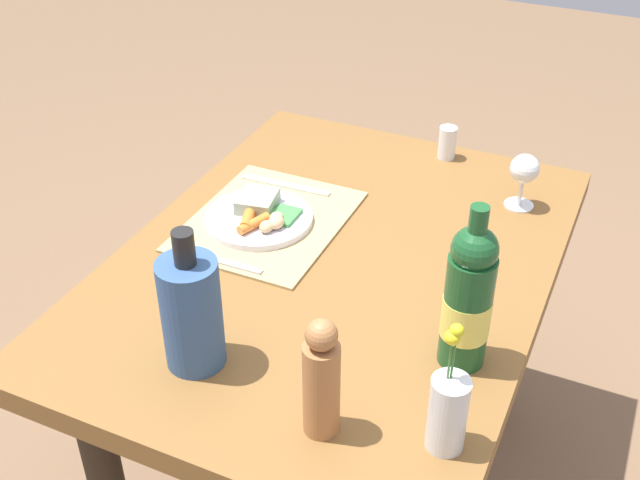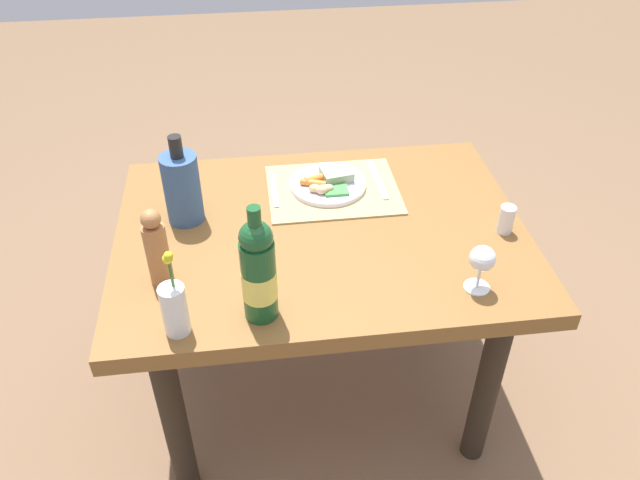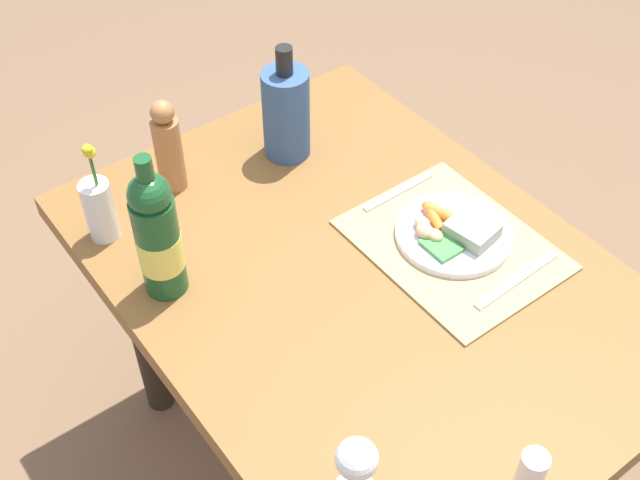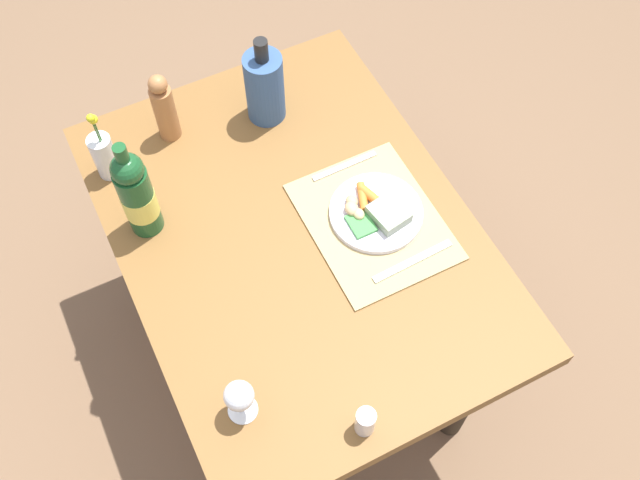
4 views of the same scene
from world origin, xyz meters
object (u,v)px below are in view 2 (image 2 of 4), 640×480
at_px(dining_table, 321,257).
at_px(flower_vase, 174,308).
at_px(dinner_plate, 328,183).
at_px(fork, 378,180).
at_px(wine_bottle, 259,272).
at_px(salt_shaker, 506,219).
at_px(pepper_mill, 157,248).
at_px(cooler_bottle, 182,187).
at_px(knife, 274,190).
at_px(wine_glass, 482,260).

relative_size(dining_table, flower_vase, 4.96).
distance_m(dining_table, dinner_plate, 0.24).
bearing_deg(fork, wine_bottle, 51.54).
xyz_separation_m(salt_shaker, pepper_mill, (0.92, 0.08, 0.06)).
xyz_separation_m(cooler_bottle, pepper_mill, (0.05, 0.26, -0.00)).
bearing_deg(wine_bottle, knife, -97.34).
distance_m(dinner_plate, cooler_bottle, 0.44).
xyz_separation_m(cooler_bottle, wine_glass, (-0.72, 0.38, -0.02)).
bearing_deg(wine_glass, cooler_bottle, -28.12).
bearing_deg(cooler_bottle, dinner_plate, -166.26).
bearing_deg(flower_vase, salt_shaker, -163.07).
bearing_deg(cooler_bottle, knife, -158.14).
height_order(cooler_bottle, salt_shaker, cooler_bottle).
bearing_deg(wine_bottle, pepper_mill, -32.25).
bearing_deg(cooler_bottle, fork, -168.43).
relative_size(dinner_plate, fork, 1.07).
distance_m(knife, cooler_bottle, 0.29).
bearing_deg(knife, dining_table, 120.09).
bearing_deg(dinner_plate, pepper_mill, 37.36).
xyz_separation_m(cooler_bottle, flower_vase, (0.00, 0.44, -0.03)).
relative_size(dinner_plate, cooler_bottle, 0.88).
relative_size(wine_glass, wine_bottle, 0.41).
height_order(wine_glass, pepper_mill, pepper_mill).
relative_size(knife, salt_shaker, 2.25).
bearing_deg(dining_table, wine_glass, 140.20).
height_order(dinner_plate, wine_glass, wine_glass).
bearing_deg(wine_glass, flower_vase, 4.13).
bearing_deg(knife, flower_vase, 63.78).
height_order(knife, pepper_mill, pepper_mill).
distance_m(cooler_bottle, wine_glass, 0.82).
bearing_deg(cooler_bottle, wine_glass, 151.88).
distance_m(wine_glass, pepper_mill, 0.78).
xyz_separation_m(salt_shaker, wine_bottle, (0.68, 0.23, 0.09)).
bearing_deg(dining_table, cooler_bottle, -14.22).
relative_size(knife, cooler_bottle, 0.69).
height_order(fork, wine_glass, wine_glass).
bearing_deg(wine_bottle, wine_glass, -177.65).
distance_m(flower_vase, wine_glass, 0.72).
bearing_deg(wine_glass, salt_shaker, -124.83).
height_order(knife, wine_glass, wine_glass).
relative_size(wine_bottle, pepper_mill, 1.43).
relative_size(knife, wine_bottle, 0.59).
relative_size(flower_vase, salt_shaker, 2.82).
height_order(dining_table, wine_bottle, wine_bottle).
distance_m(knife, wine_bottle, 0.53).
distance_m(knife, pepper_mill, 0.48).
height_order(dinner_plate, knife, dinner_plate).
bearing_deg(pepper_mill, dining_table, -159.04).
xyz_separation_m(flower_vase, wine_glass, (-0.72, -0.05, 0.02)).
xyz_separation_m(dining_table, pepper_mill, (0.42, 0.16, 0.20)).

